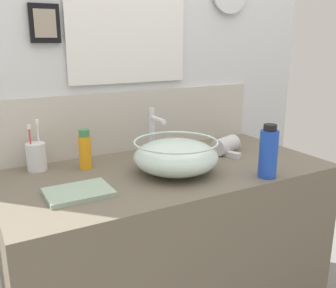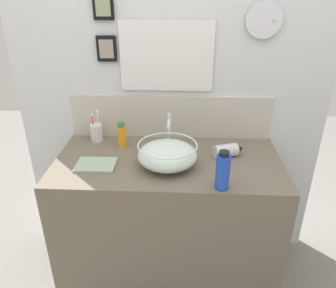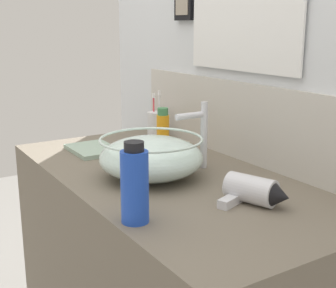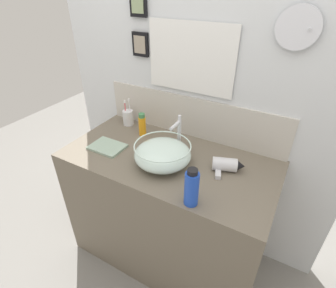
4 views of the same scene
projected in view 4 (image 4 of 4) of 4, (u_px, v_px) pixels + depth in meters
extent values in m
plane|color=gray|center=(168.00, 250.00, 2.03)|extent=(6.00, 6.00, 0.00)
cube|color=#6B6051|center=(168.00, 210.00, 1.79)|extent=(1.28, 0.64, 0.87)
cube|color=silver|center=(195.00, 93.00, 1.66)|extent=(1.93, 0.06, 2.34)
cube|color=beige|center=(191.00, 117.00, 1.71)|extent=(1.25, 0.02, 0.27)
cube|color=white|center=(191.00, 58.00, 1.52)|extent=(0.48, 0.01, 0.34)
cube|color=white|center=(190.00, 58.00, 1.52)|extent=(0.54, 0.01, 0.40)
cylinder|color=silver|center=(298.00, 28.00, 1.18)|extent=(0.20, 0.01, 0.20)
cylinder|color=silver|center=(310.00, 28.00, 1.17)|extent=(0.01, 0.06, 0.01)
cube|color=black|center=(138.00, 3.00, 1.52)|extent=(0.11, 0.02, 0.15)
cube|color=gray|center=(137.00, 3.00, 1.51)|extent=(0.08, 0.01, 0.10)
cube|color=black|center=(140.00, 44.00, 1.64)|extent=(0.11, 0.02, 0.15)
cube|color=gray|center=(140.00, 45.00, 1.63)|extent=(0.08, 0.01, 0.10)
ellipsoid|color=silver|center=(163.00, 154.00, 1.48)|extent=(0.32, 0.32, 0.13)
torus|color=silver|center=(163.00, 146.00, 1.45)|extent=(0.32, 0.32, 0.01)
torus|color=#B2B7BC|center=(163.00, 163.00, 1.51)|extent=(0.12, 0.12, 0.01)
cylinder|color=silver|center=(179.00, 134.00, 1.61)|extent=(0.02, 0.02, 0.19)
cylinder|color=silver|center=(175.00, 125.00, 1.52)|extent=(0.02, 0.11, 0.02)
cylinder|color=silver|center=(180.00, 118.00, 1.55)|extent=(0.02, 0.02, 0.03)
cylinder|color=silver|center=(225.00, 164.00, 1.45)|extent=(0.15, 0.12, 0.08)
cone|color=black|center=(241.00, 166.00, 1.43)|extent=(0.06, 0.08, 0.06)
cube|color=silver|center=(218.00, 173.00, 1.42)|extent=(0.06, 0.09, 0.02)
cylinder|color=silver|center=(128.00, 118.00, 1.89)|extent=(0.08, 0.08, 0.11)
cylinder|color=white|center=(130.00, 113.00, 1.87)|extent=(0.01, 0.01, 0.18)
cube|color=white|center=(129.00, 100.00, 1.81)|extent=(0.01, 0.01, 0.02)
cylinder|color=#D83F4C|center=(126.00, 113.00, 1.88)|extent=(0.01, 0.01, 0.16)
cube|color=white|center=(125.00, 102.00, 1.83)|extent=(0.01, 0.01, 0.02)
cylinder|color=orange|center=(142.00, 126.00, 1.76)|extent=(0.05, 0.05, 0.13)
cylinder|color=#3F7F4C|center=(142.00, 116.00, 1.72)|extent=(0.04, 0.04, 0.03)
cylinder|color=blue|center=(192.00, 189.00, 1.20)|extent=(0.07, 0.07, 0.18)
cylinder|color=black|center=(193.00, 172.00, 1.15)|extent=(0.05, 0.05, 0.02)
cube|color=#99B29E|center=(107.00, 147.00, 1.65)|extent=(0.21, 0.16, 0.02)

